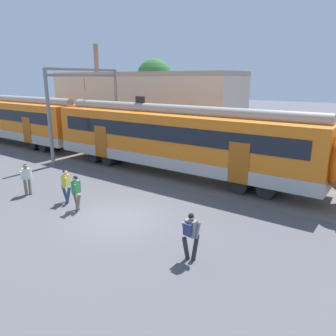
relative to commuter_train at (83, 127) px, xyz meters
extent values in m
plane|color=#515156|center=(10.45, -7.03, -2.25)|extent=(160.00, 160.00, 0.00)
cube|color=#605951|center=(-2.48, 0.00, -2.25)|extent=(80.00, 4.40, 0.01)
cube|color=#B2ADA8|center=(8.52, 0.00, -1.20)|extent=(18.00, 3.06, 0.70)
cube|color=orange|center=(8.52, 0.00, 0.35)|extent=(18.00, 3.00, 2.40)
cube|color=black|center=(8.52, -1.51, 0.55)|extent=(16.56, 0.03, 0.90)
cube|color=#AC5413|center=(13.47, -1.52, -0.50)|extent=(1.10, 0.04, 2.10)
cube|color=#AC5413|center=(3.57, -1.52, -0.50)|extent=(1.10, 0.04, 2.10)
cylinder|color=gray|center=(8.52, 0.00, 1.73)|extent=(17.64, 0.70, 0.70)
cube|color=black|center=(5.82, 0.00, 2.28)|extent=(0.70, 0.12, 0.40)
cylinder|color=black|center=(14.80, 0.00, -1.80)|extent=(0.90, 2.40, 0.90)
cylinder|color=black|center=(13.40, 0.00, -1.80)|extent=(0.90, 2.40, 0.90)
cylinder|color=black|center=(3.64, 0.00, -1.80)|extent=(0.90, 2.40, 0.90)
cylinder|color=black|center=(2.24, 0.00, -1.80)|extent=(0.90, 2.40, 0.90)
cube|color=#B2ADA8|center=(-10.08, 0.00, -1.20)|extent=(18.00, 3.06, 0.70)
cube|color=orange|center=(-10.08, 0.00, 0.35)|extent=(18.00, 3.00, 2.40)
cube|color=#AC5413|center=(-5.13, -1.52, -0.50)|extent=(1.10, 0.04, 2.10)
cylinder|color=gray|center=(-10.08, 0.00, 1.73)|extent=(17.64, 0.70, 0.70)
cylinder|color=black|center=(-3.80, 0.00, -1.80)|extent=(0.90, 2.40, 0.90)
cylinder|color=black|center=(-5.20, 0.00, -1.80)|extent=(0.90, 2.40, 0.90)
cylinder|color=#6B6051|center=(4.65, -7.80, -1.82)|extent=(0.38, 0.32, 0.87)
cylinder|color=#6B6051|center=(4.52, -7.49, -1.82)|extent=(0.38, 0.32, 0.87)
cube|color=silver|center=(4.59, -7.64, -1.11)|extent=(0.40, 0.43, 0.56)
cylinder|color=silver|center=(4.64, -7.42, -1.16)|extent=(0.25, 0.21, 0.52)
cylinder|color=silver|center=(4.53, -7.87, -1.16)|extent=(0.25, 0.21, 0.52)
sphere|color=#9E7051|center=(4.60, -7.65, -0.72)|extent=(0.22, 0.22, 0.22)
sphere|color=black|center=(4.59, -7.64, -0.69)|extent=(0.20, 0.20, 0.20)
cube|color=black|center=(4.44, -7.54, -1.09)|extent=(0.29, 0.32, 0.40)
cylinder|color=navy|center=(7.28, -7.20, -1.82)|extent=(0.38, 0.27, 0.87)
cylinder|color=navy|center=(6.96, -7.13, -1.82)|extent=(0.38, 0.27, 0.87)
cube|color=gold|center=(7.12, -7.16, -1.11)|extent=(0.35, 0.42, 0.56)
cylinder|color=gold|center=(6.97, -6.99, -1.16)|extent=(0.26, 0.17, 0.52)
cylinder|color=gold|center=(7.27, -7.34, -1.16)|extent=(0.26, 0.17, 0.52)
sphere|color=beige|center=(7.14, -7.16, -0.72)|extent=(0.22, 0.22, 0.22)
sphere|color=black|center=(7.12, -7.16, -0.69)|extent=(0.20, 0.20, 0.20)
cylinder|color=#6B6051|center=(8.17, -7.44, -1.82)|extent=(0.37, 0.20, 0.87)
cylinder|color=#6B6051|center=(8.47, -7.58, -1.82)|extent=(0.37, 0.20, 0.87)
cube|color=#2D7F47|center=(8.32, -7.51, -1.11)|extent=(0.29, 0.39, 0.56)
cylinder|color=#2D7F47|center=(8.43, -7.72, -1.16)|extent=(0.26, 0.13, 0.52)
cylinder|color=#2D7F47|center=(8.21, -7.31, -1.16)|extent=(0.26, 0.13, 0.52)
sphere|color=beige|center=(8.30, -7.51, -0.72)|extent=(0.22, 0.22, 0.22)
sphere|color=black|center=(8.32, -7.51, -0.69)|extent=(0.20, 0.20, 0.20)
cylinder|color=#28282D|center=(14.85, -7.94, -1.82)|extent=(0.18, 0.36, 0.87)
cylinder|color=#28282D|center=(14.65, -8.21, -1.82)|extent=(0.18, 0.36, 0.87)
cube|color=gray|center=(14.75, -8.08, -1.11)|extent=(0.38, 0.27, 0.56)
cylinder|color=gray|center=(14.53, -8.14, -1.16)|extent=(0.11, 0.25, 0.52)
cylinder|color=gray|center=(14.98, -8.01, -1.16)|extent=(0.11, 0.25, 0.52)
sphere|color=tan|center=(14.75, -8.06, -0.72)|extent=(0.22, 0.22, 0.22)
sphere|color=black|center=(14.75, -8.08, -0.69)|extent=(0.20, 0.20, 0.20)
cube|color=navy|center=(14.74, -8.25, -1.09)|extent=(0.29, 0.18, 0.40)
cylinder|color=gray|center=(0.52, -3.20, 1.00)|extent=(0.24, 0.24, 6.50)
cylinder|color=gray|center=(0.52, 3.20, 1.00)|extent=(0.24, 0.24, 6.50)
cube|color=gray|center=(0.52, 0.00, 4.20)|extent=(0.20, 6.40, 0.16)
cube|color=gray|center=(0.52, 0.00, 3.80)|extent=(0.20, 6.40, 0.16)
cylinder|color=black|center=(0.52, 0.00, 3.20)|extent=(0.03, 0.03, 1.00)
cube|color=beige|center=(-0.77, 7.89, 0.75)|extent=(19.60, 5.00, 6.00)
cube|color=#9F9686|center=(-0.77, 7.89, 3.95)|extent=(19.60, 5.00, 0.40)
cylinder|color=#8C6656|center=(-6.65, 7.89, 5.35)|extent=(0.50, 0.50, 3.20)
cylinder|color=brown|center=(-0.65, 9.81, 0.15)|extent=(0.32, 0.32, 4.80)
sphere|color=#2D662D|center=(-0.65, 9.81, 3.74)|extent=(3.42, 3.42, 3.42)
camera|label=1|loc=(19.83, -16.45, 3.61)|focal=35.00mm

